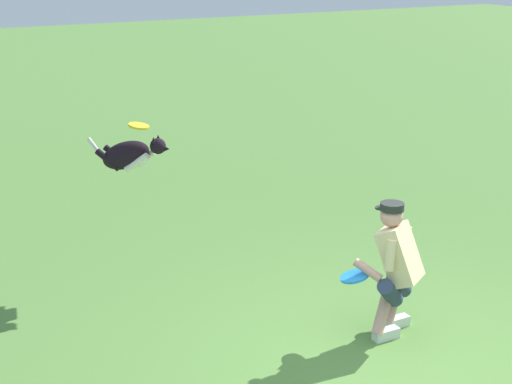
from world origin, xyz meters
TOP-DOWN VIEW (x-y plane):
  - ground_plane at (0.00, 0.00)m, footprint 60.00×60.00m
  - person at (-0.47, -0.66)m, footprint 0.71×0.54m
  - dog at (1.19, -3.14)m, footprint 0.71×0.77m
  - frisbee_flying at (1.11, -3.02)m, footprint 0.27×0.28m
  - frisbee_held at (-0.11, -0.80)m, footprint 0.35×0.35m

SIDE VIEW (x-z plane):
  - ground_plane at x=0.00m, z-range 0.00..0.00m
  - frisbee_held at x=-0.11m, z-range 0.55..0.67m
  - person at x=-0.47m, z-range 0.05..1.34m
  - dog at x=1.19m, z-range 1.14..1.61m
  - frisbee_flying at x=1.11m, z-range 1.67..1.75m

